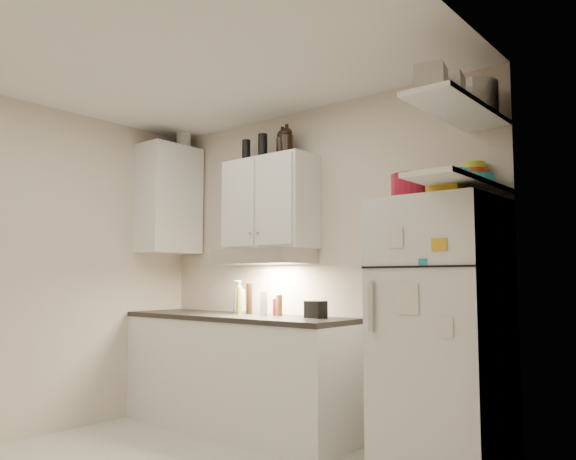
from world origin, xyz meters
The scene contains 35 objects.
ceiling centered at (0.00, 0.00, 2.61)m, with size 3.20×3.00×0.02m, color white.
back_wall centered at (0.00, 1.51, 1.30)m, with size 3.20×0.02×2.60m, color beige.
left_wall centered at (-1.61, 0.00, 1.30)m, with size 0.02×3.00×2.60m, color beige.
right_wall centered at (1.61, 0.00, 1.30)m, with size 0.02×3.00×2.60m, color beige.
base_cabinet centered at (-0.55, 1.20, 0.44)m, with size 2.10×0.60×0.88m, color white.
countertop centered at (-0.55, 1.20, 0.90)m, with size 2.10×0.62×0.04m, color #272422.
upper_cabinet centered at (-0.30, 1.33, 1.83)m, with size 0.80×0.33×0.75m, color white.
side_cabinet centered at (-1.44, 1.20, 1.95)m, with size 0.33×0.55×1.00m, color white.
range_hood centered at (-0.30, 1.27, 1.39)m, with size 0.76×0.46×0.12m, color silver.
fridge centered at (1.25, 1.16, 0.85)m, with size 0.70×0.68×1.70m, color white.
shelf_hi centered at (1.45, 1.02, 2.20)m, with size 0.30×0.95×0.03m, color white.
shelf_lo centered at (1.45, 1.02, 1.76)m, with size 0.30×0.95×0.03m, color white.
knife_strip centered at (0.70, 1.49, 1.32)m, with size 0.42×0.02×0.03m, color black.
dutch_oven centered at (1.11, 1.10, 1.78)m, with size 0.29×0.29×0.17m, color maroon.
book_stack centered at (1.39, 1.01, 1.74)m, with size 0.20×0.24×0.08m, color gold.
spice_jar centered at (1.30, 1.16, 1.75)m, with size 0.06×0.06×0.10m, color silver.
stock_pot centered at (1.45, 1.28, 2.32)m, with size 0.29×0.29×0.21m, color silver.
tin_a centered at (1.41, 0.95, 2.30)m, with size 0.18×0.16×0.18m, color #AAAAAD.
tin_b centered at (1.42, 0.72, 2.29)m, with size 0.16×0.16×0.16m, color #AAAAAD.
bowl_teal centered at (1.41, 1.37, 1.82)m, with size 0.23×0.23×0.09m, color teal.
bowl_orange centered at (1.37, 1.44, 1.89)m, with size 0.18×0.18×0.05m, color red.
bowl_yellow centered at (1.37, 1.44, 1.94)m, with size 0.14×0.14×0.05m, color #C6D325.
plates centered at (1.38, 1.01, 1.81)m, with size 0.26×0.26×0.07m, color teal.
growler_a centered at (-0.21, 1.39, 2.32)m, with size 0.10×0.10×0.25m, color black, non-canonical shape.
growler_b centered at (-0.12, 1.33, 2.32)m, with size 0.10×0.10×0.24m, color black, non-canonical shape.
thermos_a centered at (-0.40, 1.35, 2.31)m, with size 0.08×0.08×0.23m, color black.
thermos_b centered at (-0.60, 1.36, 2.31)m, with size 0.07×0.07×0.21m, color black.
side_jar centered at (-1.40, 1.33, 2.54)m, with size 0.14×0.14×0.18m, color silver.
soap_bottle centered at (-0.64, 1.34, 1.08)m, with size 0.12×0.12×0.31m, color white.
pepper_mill centered at (-0.18, 1.31, 1.00)m, with size 0.05×0.05×0.16m, color brown.
oil_bottle centered at (-0.54, 1.23, 1.03)m, with size 0.04×0.04×0.22m, color #5D681A.
vinegar_bottle centered at (-0.50, 1.31, 1.05)m, with size 0.05×0.05×0.25m, color black.
clear_bottle centered at (-0.28, 1.24, 1.01)m, with size 0.06×0.06×0.19m, color silver.
red_jar centered at (-0.22, 1.33, 0.99)m, with size 0.07×0.07×0.13m, color maroon.
caddy centered at (0.19, 1.29, 0.98)m, with size 0.15×0.11×0.13m, color black.
Camera 1 is at (2.72, -2.10, 1.21)m, focal length 35.00 mm.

